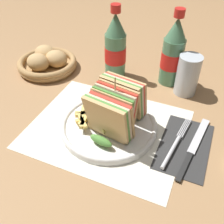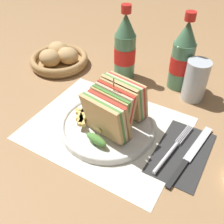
{
  "view_description": "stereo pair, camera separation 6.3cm",
  "coord_description": "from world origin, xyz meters",
  "px_view_note": "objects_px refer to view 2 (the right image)",
  "views": [
    {
      "loc": [
        0.21,
        -0.42,
        0.47
      ],
      "look_at": [
        0.01,
        0.04,
        0.04
      ],
      "focal_mm": 42.0,
      "sensor_mm": 36.0,
      "label": 1
    },
    {
      "loc": [
        0.26,
        -0.39,
        0.47
      ],
      "look_at": [
        0.01,
        0.04,
        0.04
      ],
      "focal_mm": 42.0,
      "sensor_mm": 36.0,
      "label": 2
    }
  ],
  "objects_px": {
    "knife": "(190,155)",
    "coke_bottle_far": "(182,57)",
    "fork": "(170,152)",
    "bread_basket": "(59,59)",
    "club_sandwich": "(114,109)",
    "glass_near": "(195,83)",
    "plate_main": "(108,125)",
    "coke_bottle_near": "(125,49)"
  },
  "relations": [
    {
      "from": "knife",
      "to": "coke_bottle_far",
      "type": "distance_m",
      "value": 0.3
    },
    {
      "from": "coke_bottle_far",
      "to": "knife",
      "type": "bearing_deg",
      "value": -64.7
    },
    {
      "from": "bread_basket",
      "to": "knife",
      "type": "bearing_deg",
      "value": -18.6
    },
    {
      "from": "fork",
      "to": "bread_basket",
      "type": "relative_size",
      "value": 0.92
    },
    {
      "from": "plate_main",
      "to": "knife",
      "type": "xyz_separation_m",
      "value": [
        0.21,
        0.01,
        -0.0
      ]
    },
    {
      "from": "knife",
      "to": "coke_bottle_near",
      "type": "distance_m",
      "value": 0.38
    },
    {
      "from": "bread_basket",
      "to": "coke_bottle_far",
      "type": "bearing_deg",
      "value": 12.14
    },
    {
      "from": "bread_basket",
      "to": "club_sandwich",
      "type": "bearing_deg",
      "value": -29.71
    },
    {
      "from": "fork",
      "to": "knife",
      "type": "relative_size",
      "value": 0.82
    },
    {
      "from": "plate_main",
      "to": "bread_basket",
      "type": "bearing_deg",
      "value": 148.72
    },
    {
      "from": "fork",
      "to": "coke_bottle_far",
      "type": "bearing_deg",
      "value": 113.85
    },
    {
      "from": "fork",
      "to": "bread_basket",
      "type": "height_order",
      "value": "bread_basket"
    },
    {
      "from": "coke_bottle_far",
      "to": "bread_basket",
      "type": "xyz_separation_m",
      "value": [
        -0.4,
        -0.09,
        -0.07
      ]
    },
    {
      "from": "bread_basket",
      "to": "glass_near",
      "type": "bearing_deg",
      "value": 5.94
    },
    {
      "from": "knife",
      "to": "glass_near",
      "type": "relative_size",
      "value": 1.84
    },
    {
      "from": "coke_bottle_near",
      "to": "bread_basket",
      "type": "height_order",
      "value": "coke_bottle_near"
    },
    {
      "from": "coke_bottle_far",
      "to": "fork",
      "type": "bearing_deg",
      "value": -73.58
    },
    {
      "from": "coke_bottle_near",
      "to": "plate_main",
      "type": "bearing_deg",
      "value": -70.95
    },
    {
      "from": "glass_near",
      "to": "bread_basket",
      "type": "height_order",
      "value": "glass_near"
    },
    {
      "from": "fork",
      "to": "coke_bottle_near",
      "type": "height_order",
      "value": "coke_bottle_near"
    },
    {
      "from": "plate_main",
      "to": "coke_bottle_near",
      "type": "bearing_deg",
      "value": 109.05
    },
    {
      "from": "club_sandwich",
      "to": "coke_bottle_near",
      "type": "relative_size",
      "value": 0.79
    },
    {
      "from": "coke_bottle_near",
      "to": "coke_bottle_far",
      "type": "height_order",
      "value": "same"
    },
    {
      "from": "fork",
      "to": "glass_near",
      "type": "xyz_separation_m",
      "value": [
        -0.02,
        0.24,
        0.04
      ]
    },
    {
      "from": "coke_bottle_near",
      "to": "knife",
      "type": "bearing_deg",
      "value": -37.51
    },
    {
      "from": "knife",
      "to": "bread_basket",
      "type": "distance_m",
      "value": 0.55
    },
    {
      "from": "club_sandwich",
      "to": "fork",
      "type": "relative_size",
      "value": 1.01
    },
    {
      "from": "plate_main",
      "to": "club_sandwich",
      "type": "distance_m",
      "value": 0.06
    },
    {
      "from": "fork",
      "to": "knife",
      "type": "xyz_separation_m",
      "value": [
        0.04,
        0.01,
        -0.0
      ]
    },
    {
      "from": "knife",
      "to": "bread_basket",
      "type": "relative_size",
      "value": 1.12
    },
    {
      "from": "club_sandwich",
      "to": "glass_near",
      "type": "distance_m",
      "value": 0.27
    },
    {
      "from": "bread_basket",
      "to": "plate_main",
      "type": "bearing_deg",
      "value": -31.28
    },
    {
      "from": "coke_bottle_near",
      "to": "bread_basket",
      "type": "bearing_deg",
      "value": -167.74
    },
    {
      "from": "knife",
      "to": "glass_near",
      "type": "xyz_separation_m",
      "value": [
        -0.07,
        0.22,
        0.05
      ]
    },
    {
      "from": "knife",
      "to": "coke_bottle_far",
      "type": "xyz_separation_m",
      "value": [
        -0.12,
        0.26,
        0.09
      ]
    },
    {
      "from": "coke_bottle_far",
      "to": "bread_basket",
      "type": "bearing_deg",
      "value": -167.86
    },
    {
      "from": "knife",
      "to": "glass_near",
      "type": "height_order",
      "value": "glass_near"
    },
    {
      "from": "coke_bottle_far",
      "to": "glass_near",
      "type": "xyz_separation_m",
      "value": [
        0.06,
        -0.04,
        -0.05
      ]
    },
    {
      "from": "plate_main",
      "to": "knife",
      "type": "bearing_deg",
      "value": 3.54
    },
    {
      "from": "glass_near",
      "to": "bread_basket",
      "type": "xyz_separation_m",
      "value": [
        -0.45,
        -0.05,
        -0.03
      ]
    },
    {
      "from": "coke_bottle_near",
      "to": "glass_near",
      "type": "distance_m",
      "value": 0.23
    },
    {
      "from": "fork",
      "to": "glass_near",
      "type": "relative_size",
      "value": 1.51
    }
  ]
}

